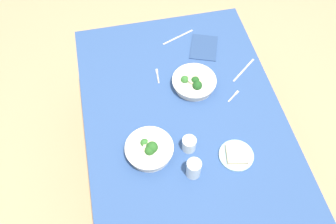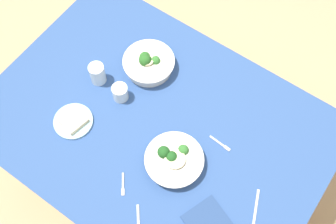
# 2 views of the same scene
# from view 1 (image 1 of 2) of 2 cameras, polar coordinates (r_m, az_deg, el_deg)

# --- Properties ---
(ground_plane) EXTENTS (6.00, 6.00, 0.00)m
(ground_plane) POSITION_cam_1_polar(r_m,az_deg,el_deg) (2.52, 1.89, -9.10)
(ground_plane) COLOR tan
(dining_table) EXTENTS (1.46, 1.04, 0.71)m
(dining_table) POSITION_cam_1_polar(r_m,az_deg,el_deg) (1.97, 2.39, -1.74)
(dining_table) COLOR #2D4C84
(dining_table) RESTS_ON ground_plane
(broccoli_bowl_far) EXTENTS (0.24, 0.24, 0.09)m
(broccoli_bowl_far) POSITION_cam_1_polar(r_m,az_deg,el_deg) (1.97, 4.15, 4.70)
(broccoli_bowl_far) COLOR silver
(broccoli_bowl_far) RESTS_ON dining_table
(broccoli_bowl_near) EXTENTS (0.24, 0.24, 0.10)m
(broccoli_bowl_near) POSITION_cam_1_polar(r_m,az_deg,el_deg) (1.74, -2.96, -5.99)
(broccoli_bowl_near) COLOR silver
(broccoli_bowl_near) RESTS_ON dining_table
(bread_side_plate) EXTENTS (0.17, 0.17, 0.03)m
(bread_side_plate) POSITION_cam_1_polar(r_m,az_deg,el_deg) (1.79, 10.83, -6.73)
(bread_side_plate) COLOR #99C6D1
(bread_side_plate) RESTS_ON dining_table
(water_glass_center) EXTENTS (0.07, 0.07, 0.10)m
(water_glass_center) POSITION_cam_1_polar(r_m,az_deg,el_deg) (1.68, 4.11, -8.97)
(water_glass_center) COLOR silver
(water_glass_center) RESTS_ON dining_table
(water_glass_side) EXTENTS (0.07, 0.07, 0.08)m
(water_glass_side) POSITION_cam_1_polar(r_m,az_deg,el_deg) (1.75, 3.37, -5.13)
(water_glass_side) COLOR silver
(water_glass_side) RESTS_ON dining_table
(fork_by_far_bowl) EXTENTS (0.07, 0.08, 0.00)m
(fork_by_far_bowl) POSITION_cam_1_polar(r_m,az_deg,el_deg) (1.98, 10.44, 2.55)
(fork_by_far_bowl) COLOR #B7B7BC
(fork_by_far_bowl) RESTS_ON dining_table
(fork_by_near_bowl) EXTENTS (0.10, 0.02, 0.00)m
(fork_by_near_bowl) POSITION_cam_1_polar(r_m,az_deg,el_deg) (2.04, -1.68, 5.86)
(fork_by_near_bowl) COLOR #B7B7BC
(fork_by_near_bowl) RESTS_ON dining_table
(table_knife_left) EXTENTS (0.14, 0.17, 0.00)m
(table_knife_left) POSITION_cam_1_polar(r_m,az_deg,el_deg) (2.11, 11.95, 6.54)
(table_knife_left) COLOR #B7B7BC
(table_knife_left) RESTS_ON dining_table
(table_knife_right) EXTENTS (0.09, 0.21, 0.00)m
(table_knife_right) POSITION_cam_1_polar(r_m,az_deg,el_deg) (2.24, 1.61, 11.82)
(table_knife_right) COLOR #B7B7BC
(table_knife_right) RESTS_ON dining_table
(napkin_folded_upper) EXTENTS (0.24, 0.21, 0.01)m
(napkin_folded_upper) POSITION_cam_1_polar(r_m,az_deg,el_deg) (2.19, 5.73, 10.20)
(napkin_folded_upper) COLOR navy
(napkin_folded_upper) RESTS_ON dining_table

